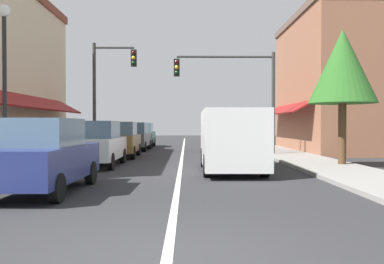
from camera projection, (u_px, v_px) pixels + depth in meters
name	position (u px, v px, depth m)	size (l,w,h in m)	color
ground_plane	(182.00, 154.00, 22.87)	(80.00, 80.00, 0.00)	#28282B
sidewalk_left	(84.00, 153.00, 22.79)	(2.60, 56.00, 0.12)	#A39E99
sidewalk_right	(280.00, 153.00, 22.94)	(2.60, 56.00, 0.12)	gray
lane_center_stripe	(182.00, 154.00, 22.87)	(0.14, 52.00, 0.01)	silver
storefront_right_block	(341.00, 83.00, 24.92)	(7.07, 10.20, 8.33)	#8E5B42
parked_car_nearest_left	(43.00, 156.00, 9.72)	(1.86, 4.14, 1.77)	navy
parked_car_second_left	(97.00, 144.00, 15.85)	(1.79, 4.10, 1.77)	silver
parked_car_third_left	(120.00, 140.00, 20.36)	(1.86, 4.14, 1.77)	brown
parked_car_far_left	(135.00, 137.00, 25.85)	(1.86, 4.14, 1.77)	#4C5156
parked_car_distant_left	(142.00, 135.00, 29.83)	(1.82, 4.12, 1.77)	#0F4C33
van_in_lane	(231.00, 138.00, 14.14)	(2.04, 5.20, 2.12)	silver
traffic_signal_mast_arm	(238.00, 84.00, 21.36)	(5.32, 0.50, 5.45)	#333333
traffic_signal_left_corner	(107.00, 82.00, 22.15)	(2.42, 0.50, 6.08)	#333333
street_lamp_left_near	(4.00, 63.00, 11.95)	(0.36, 0.36, 5.15)	black
tree_right_near	(343.00, 67.00, 15.55)	(2.57, 2.57, 5.27)	#4C331E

